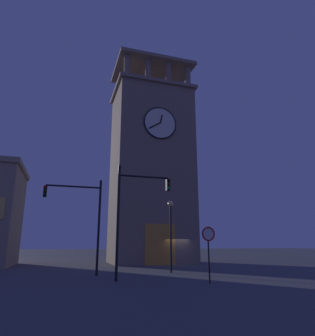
# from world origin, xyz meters

# --- Properties ---
(ground_plane) EXTENTS (200.00, 200.00, 0.00)m
(ground_plane) POSITION_xyz_m (0.00, 0.00, 0.00)
(ground_plane) COLOR #4C4C51
(clocktower) EXTENTS (9.31, 7.34, 26.08)m
(clocktower) POSITION_xyz_m (1.85, -2.93, 10.59)
(clocktower) COLOR gray
(clocktower) RESTS_ON ground_plane
(traffic_signal_near) EXTENTS (3.32, 0.41, 6.73)m
(traffic_signal_near) POSITION_xyz_m (7.23, 11.95, 4.32)
(traffic_signal_near) COLOR black
(traffic_signal_near) RESTS_ON ground_plane
(traffic_signal_mid) EXTENTS (3.82, 0.41, 6.38)m
(traffic_signal_mid) POSITION_xyz_m (10.06, 8.66, 4.19)
(traffic_signal_mid) COLOR black
(traffic_signal_mid) RESTS_ON ground_plane
(street_lamp) EXTENTS (0.44, 0.44, 5.22)m
(street_lamp) POSITION_xyz_m (3.51, 8.13, 3.63)
(street_lamp) COLOR black
(street_lamp) RESTS_ON ground_plane
(no_horn_sign) EXTENTS (0.78, 0.14, 2.95)m
(no_horn_sign) POSITION_xyz_m (3.62, 14.45, 2.31)
(no_horn_sign) COLOR black
(no_horn_sign) RESTS_ON ground_plane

